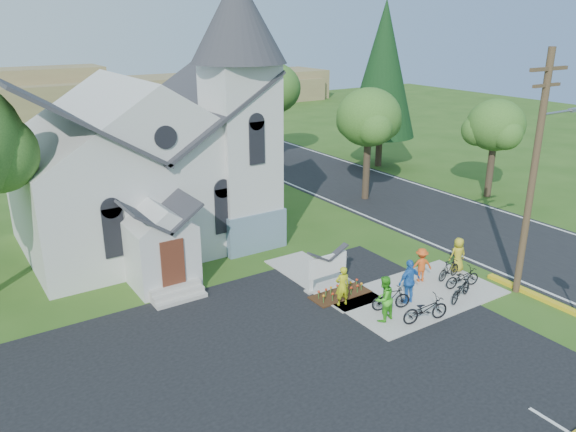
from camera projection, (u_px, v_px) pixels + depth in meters
ground at (400, 310)px, 22.32m from camera, size 120.00×120.00×0.00m
parking_lot at (278, 398)px, 17.11m from camera, size 20.00×16.00×0.02m
road at (353, 184)px, 39.32m from camera, size 8.00×90.00×0.02m
sidewalk at (418, 295)px, 23.48m from camera, size 7.00×4.00×0.05m
church at (146, 142)px, 27.58m from camera, size 12.35×12.00×13.00m
church_sign at (328, 266)px, 23.88m from camera, size 2.20×0.40×1.70m
flower_bed at (340, 295)px, 23.50m from camera, size 2.60×1.10×0.07m
utility_pole at (535, 168)px, 22.12m from camera, size 3.45×0.28×10.00m
tree_road_near at (369, 118)px, 34.45m from camera, size 4.00×4.00×7.05m
tree_road_mid at (273, 89)px, 43.98m from camera, size 4.40×4.40×7.80m
tree_road_far at (496, 126)px, 35.11m from camera, size 3.60×3.60×6.30m
conifer at (383, 69)px, 41.82m from camera, size 5.20×5.20×12.40m
distant_hills at (92, 96)px, 67.75m from camera, size 61.00×10.00×5.60m
cyclist_0 at (342, 286)px, 22.38m from camera, size 0.68×0.53×1.67m
bike_0 at (425, 309)px, 21.24m from camera, size 2.03×1.06×1.02m
cyclist_1 at (384, 299)px, 21.20m from camera, size 0.98×0.82×1.82m
bike_1 at (391, 298)px, 22.12m from camera, size 1.68×0.96×0.97m
cyclist_2 at (409, 281)px, 22.54m from camera, size 1.11×0.48×1.87m
bike_2 at (461, 289)px, 22.93m from camera, size 1.87×1.15×0.93m
cyclist_3 at (421, 265)px, 24.47m from camera, size 1.13×0.92×1.53m
bike_3 at (449, 269)px, 24.78m from camera, size 1.53×0.61×0.89m
cyclist_4 at (458, 255)px, 25.43m from camera, size 0.89×0.70×1.61m
bike_4 at (462, 278)px, 24.01m from camera, size 1.75×0.89×0.88m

